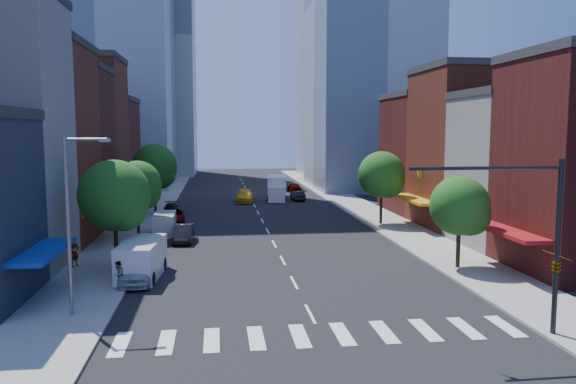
% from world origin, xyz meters
% --- Properties ---
extents(ground, '(220.00, 220.00, 0.00)m').
position_xyz_m(ground, '(0.00, 0.00, 0.00)').
color(ground, black).
rests_on(ground, ground).
extents(sidewalk_left, '(5.00, 120.00, 0.15)m').
position_xyz_m(sidewalk_left, '(-12.50, 40.00, 0.07)').
color(sidewalk_left, gray).
rests_on(sidewalk_left, ground).
extents(sidewalk_right, '(5.00, 120.00, 0.15)m').
position_xyz_m(sidewalk_right, '(12.50, 40.00, 0.07)').
color(sidewalk_right, gray).
rests_on(sidewalk_right, ground).
extents(crosswalk, '(19.00, 3.00, 0.01)m').
position_xyz_m(crosswalk, '(0.00, -3.00, 0.01)').
color(crosswalk, silver).
rests_on(crosswalk, ground).
extents(bldg_left_2, '(12.00, 9.00, 16.00)m').
position_xyz_m(bldg_left_2, '(-21.00, 20.50, 8.00)').
color(bldg_left_2, maroon).
rests_on(bldg_left_2, ground).
extents(bldg_left_3, '(12.00, 8.00, 15.00)m').
position_xyz_m(bldg_left_3, '(-21.00, 29.00, 7.50)').
color(bldg_left_3, '#4A1312').
rests_on(bldg_left_3, ground).
extents(bldg_left_4, '(12.00, 9.00, 17.00)m').
position_xyz_m(bldg_left_4, '(-21.00, 37.50, 8.50)').
color(bldg_left_4, maroon).
rests_on(bldg_left_4, ground).
extents(bldg_left_5, '(12.00, 10.00, 13.00)m').
position_xyz_m(bldg_left_5, '(-21.00, 47.00, 6.50)').
color(bldg_left_5, '#4A1312').
rests_on(bldg_left_5, ground).
extents(bldg_right_1, '(12.00, 8.00, 12.00)m').
position_xyz_m(bldg_right_1, '(21.00, 15.00, 6.00)').
color(bldg_right_1, '#B3ADA5').
rests_on(bldg_right_1, ground).
extents(bldg_right_2, '(12.00, 10.00, 15.00)m').
position_xyz_m(bldg_right_2, '(21.00, 24.00, 7.50)').
color(bldg_right_2, maroon).
rests_on(bldg_right_2, ground).
extents(bldg_right_3, '(12.00, 10.00, 13.00)m').
position_xyz_m(bldg_right_3, '(21.00, 34.00, 6.50)').
color(bldg_right_3, '#4A1312').
rests_on(bldg_right_3, ground).
extents(tower_ne, '(18.00, 20.00, 60.00)m').
position_xyz_m(tower_ne, '(20.00, 62.00, 30.00)').
color(tower_ne, '#9EA5AD').
rests_on(tower_ne, ground).
extents(tower_far_w, '(18.00, 18.00, 56.00)m').
position_xyz_m(tower_far_w, '(-18.00, 95.00, 28.00)').
color(tower_far_w, '#9EA5AD').
rests_on(tower_far_w, ground).
extents(traffic_signal, '(7.24, 2.24, 8.00)m').
position_xyz_m(traffic_signal, '(9.94, -4.50, 4.16)').
color(traffic_signal, black).
rests_on(traffic_signal, sidewalk_right).
extents(streetlight, '(2.25, 0.25, 9.00)m').
position_xyz_m(streetlight, '(-11.81, 1.00, 5.28)').
color(streetlight, slate).
rests_on(streetlight, sidewalk_left).
extents(tree_left_near, '(4.80, 4.80, 7.30)m').
position_xyz_m(tree_left_near, '(-11.35, 10.92, 4.87)').
color(tree_left_near, black).
rests_on(tree_left_near, sidewalk_left).
extents(tree_left_mid, '(4.20, 4.20, 6.65)m').
position_xyz_m(tree_left_mid, '(-11.35, 21.92, 4.53)').
color(tree_left_mid, black).
rests_on(tree_left_mid, sidewalk_left).
extents(tree_left_far, '(5.00, 5.00, 7.75)m').
position_xyz_m(tree_left_far, '(-11.35, 35.92, 5.20)').
color(tree_left_far, black).
rests_on(tree_left_far, sidewalk_left).
extents(tree_right_near, '(4.00, 4.00, 6.20)m').
position_xyz_m(tree_right_near, '(11.65, 7.92, 4.19)').
color(tree_right_near, black).
rests_on(tree_right_near, sidewalk_right).
extents(tree_right_far, '(4.60, 4.60, 7.20)m').
position_xyz_m(tree_right_far, '(11.65, 25.92, 4.86)').
color(tree_right_far, black).
rests_on(tree_right_far, sidewalk_right).
extents(parked_car_front, '(2.24, 4.91, 1.63)m').
position_xyz_m(parked_car_front, '(-9.49, 7.20, 0.82)').
color(parked_car_front, '#B2B2B7').
rests_on(parked_car_front, ground).
extents(parked_car_second, '(1.69, 4.49, 1.46)m').
position_xyz_m(parked_car_second, '(-7.50, 19.80, 0.73)').
color(parked_car_second, black).
rests_on(parked_car_second, ground).
extents(parked_car_third, '(2.62, 5.03, 1.35)m').
position_xyz_m(parked_car_third, '(-9.11, 30.03, 0.68)').
color(parked_car_third, '#999999').
rests_on(parked_car_third, ground).
extents(parked_car_rear, '(2.51, 5.04, 1.41)m').
position_xyz_m(parked_car_rear, '(-9.50, 34.74, 0.70)').
color(parked_car_rear, black).
rests_on(parked_car_rear, ground).
extents(cargo_van_near, '(2.74, 5.79, 2.39)m').
position_xyz_m(cargo_van_near, '(-9.51, 8.34, 1.18)').
color(cargo_van_near, silver).
rests_on(cargo_van_near, ground).
extents(cargo_van_far, '(1.94, 4.60, 1.95)m').
position_xyz_m(cargo_van_far, '(-9.38, 23.45, 0.96)').
color(cargo_van_far, silver).
rests_on(cargo_van_far, ground).
extents(taxi, '(2.66, 5.64, 1.59)m').
position_xyz_m(taxi, '(-1.04, 45.70, 0.80)').
color(taxi, '#E7A40C').
rests_on(taxi, ground).
extents(traffic_car_oncoming, '(1.68, 4.01, 1.29)m').
position_xyz_m(traffic_car_oncoming, '(6.11, 46.45, 0.64)').
color(traffic_car_oncoming, black).
rests_on(traffic_car_oncoming, ground).
extents(traffic_car_far, '(1.82, 4.19, 1.41)m').
position_xyz_m(traffic_car_far, '(7.13, 57.08, 0.70)').
color(traffic_car_far, '#999999').
rests_on(traffic_car_far, ground).
extents(box_truck, '(3.21, 8.22, 3.22)m').
position_xyz_m(box_truck, '(3.43, 47.63, 1.52)').
color(box_truck, white).
rests_on(box_truck, ground).
extents(pedestrian_near, '(0.78, 0.86, 1.98)m').
position_xyz_m(pedestrian_near, '(-14.35, 11.45, 1.14)').
color(pedestrian_near, '#999999').
rests_on(pedestrian_near, sidewalk_left).
extents(pedestrian_far, '(0.65, 0.81, 1.59)m').
position_xyz_m(pedestrian_far, '(-10.50, 5.68, 0.95)').
color(pedestrian_far, '#999999').
rests_on(pedestrian_far, sidewalk_left).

